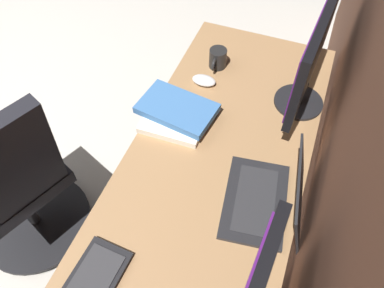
{
  "coord_description": "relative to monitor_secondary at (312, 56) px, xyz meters",
  "views": [
    {
      "loc": [
        0.62,
        2.19,
        1.87
      ],
      "look_at": [
        -0.03,
        1.94,
        0.95
      ],
      "focal_mm": 35.17,
      "sensor_mm": 36.0,
      "label": 1
    }
  ],
  "objects": [
    {
      "name": "desk",
      "position": [
        0.51,
        -0.22,
        -0.32
      ],
      "size": [
        1.81,
        0.65,
        0.73
      ],
      "color": "#936D47",
      "rests_on": "ground"
    },
    {
      "name": "monitor_secondary",
      "position": [
        0.0,
        0.0,
        0.0
      ],
      "size": [
        0.54,
        0.2,
        0.43
      ],
      "color": "black",
      "rests_on": "desk"
    },
    {
      "name": "laptop_leftmost",
      "position": [
        0.5,
        0.01,
        -0.2
      ],
      "size": [
        0.35,
        0.3,
        0.21
      ],
      "color": "black",
      "rests_on": "desk"
    },
    {
      "name": "mouse_main",
      "position": [
        0.03,
        -0.4,
        -0.23
      ],
      "size": [
        0.06,
        0.1,
        0.03
      ],
      "primitive_type": "ellipsoid",
      "color": "silver",
      "rests_on": "desk"
    },
    {
      "name": "book_stack_near",
      "position": [
        0.25,
        -0.44,
        -0.22
      ],
      "size": [
        0.25,
        0.32,
        0.06
      ],
      "color": "beige",
      "rests_on": "desk"
    },
    {
      "name": "coffee_mug",
      "position": [
        -0.1,
        -0.38,
        -0.2
      ],
      "size": [
        0.12,
        0.08,
        0.09
      ],
      "color": "black",
      "rests_on": "desk"
    },
    {
      "name": "office_chair",
      "position": [
        0.67,
        -1.03,
        -0.52
      ],
      "size": [
        0.57,
        0.61,
        0.97
      ],
      "color": "black",
      "rests_on": "ground"
    }
  ]
}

